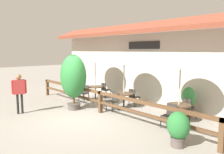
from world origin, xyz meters
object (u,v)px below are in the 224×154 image
Objects in this scene: chair_far_wallside at (188,108)px; potted_plant_broad_leaf at (73,77)px; dining_table_near at (95,89)px; pedestrian at (19,88)px; dining_table_far at (179,108)px; chair_middle_streetside at (113,100)px; chair_near_wallside at (105,89)px; patio_umbrella_far at (181,63)px; potted_plant_small_flowering at (178,128)px; patio_umbrella_middle at (124,60)px; potted_plant_tall_tropical at (188,101)px; chair_near_streetside at (84,92)px; dining_table_middle at (124,96)px; chair_middle_wallside at (134,96)px; patio_umbrella_near at (95,59)px; chair_far_streetside at (170,115)px.

chair_far_wallside is 0.33× the size of potted_plant_broad_leaf.
pedestrian is (0.09, -4.21, 0.54)m from dining_table_near.
chair_far_wallside reaches higher than dining_table_far.
chair_middle_streetside is 0.49× the size of pedestrian.
dining_table_far is at bearing 171.37° from chair_near_wallside.
patio_umbrella_far is 4.78m from potted_plant_broad_leaf.
chair_near_wallside is at bearing 156.74° from potted_plant_small_flowering.
patio_umbrella_middle is 2.48m from potted_plant_broad_leaf.
potted_plant_small_flowering reaches higher than dining_table_far.
potted_plant_small_flowering is at bearing -24.86° from patio_umbrella_middle.
dining_table_near is 5.21m from potted_plant_tall_tropical.
potted_plant_tall_tropical is at bearing 3.98° from chair_near_streetside.
patio_umbrella_middle is 2.78× the size of dining_table_middle.
dining_table_far is (2.91, 0.01, 0.00)m from dining_table_middle.
dining_table_middle is 4.41m from potted_plant_small_flowering.
dining_table_near is at bearing 175.36° from patio_umbrella_middle.
chair_middle_wallside is 0.95× the size of dining_table_far.
chair_near_streetside is at bearing 88.11° from chair_near_wallside.
chair_middle_wallside is (0.02, 0.67, -0.10)m from dining_table_middle.
patio_umbrella_middle is 2.93× the size of chair_middle_streetside.
dining_table_middle is 1.05× the size of chair_middle_streetside.
dining_table_near is 0.73× the size of potted_plant_tall_tropical.
dining_table_far is at bearing -77.54° from potted_plant_tall_tropical.
chair_middle_wallside reaches higher than dining_table_far.
chair_near_streetside and chair_middle_streetside have the same top height.
chair_middle_streetside is 0.34× the size of patio_umbrella_far.
potted_plant_broad_leaf is (-4.32, -1.89, 0.93)m from dining_table_far.
potted_plant_small_flowering reaches higher than dining_table_middle.
chair_middle_streetside is at bearing 163.58° from potted_plant_small_flowering.
potted_plant_broad_leaf is at bearing 111.10° from chair_near_wallside.
chair_middle_streetside is 3.25m from potted_plant_tall_tropical.
patio_umbrella_near is 1.44× the size of pedestrian.
chair_middle_streetside is 1.34m from chair_middle_wallside.
chair_near_streetside is 1.00× the size of chair_far_streetside.
dining_table_middle is 4.69m from pedestrian.
patio_umbrella_middle reaches higher than potted_plant_small_flowering.
chair_near_wallside is (0.03, 0.71, -0.10)m from dining_table_near.
chair_far_streetside is at bearing 102.79° from chair_far_wallside.
chair_near_streetside is 5.47m from chair_far_streetside.
chair_middle_streetside is (-0.02, -0.67, -1.81)m from patio_umbrella_middle.
patio_umbrella_near is at bearing 16.65° from chair_far_wallside.
chair_far_wallside is 5.15m from potted_plant_broad_leaf.
chair_middle_wallside is 0.49× the size of pedestrian.
chair_far_streetside is (2.97, -0.69, -0.10)m from dining_table_middle.
patio_umbrella_far is at bearing 0.10° from patio_umbrella_middle.
pedestrian is at bearing -126.26° from chair_middle_streetside.
chair_far_streetside is at bearing -80.46° from potted_plant_tall_tropical.
potted_plant_small_flowering is (6.44, -2.77, 0.09)m from chair_near_wallside.
patio_umbrella_middle is at bearing 86.78° from chair_middle_wallside.
patio_umbrella_middle reaches higher than dining_table_middle.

